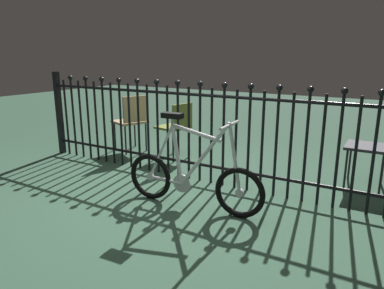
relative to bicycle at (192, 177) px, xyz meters
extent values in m
plane|color=#31513D|center=(-0.28, 0.04, -0.30)|extent=(20.00, 20.00, 0.00)
cylinder|color=black|center=(-2.65, 0.69, 0.24)|extent=(0.03, 0.03, 1.08)
sphere|color=black|center=(-2.65, 0.69, 0.81)|extent=(0.06, 0.06, 0.06)
cylinder|color=black|center=(-2.50, 0.69, 0.24)|extent=(0.03, 0.03, 1.08)
cylinder|color=black|center=(-2.36, 0.69, 0.24)|extent=(0.03, 0.03, 1.08)
sphere|color=black|center=(-2.36, 0.69, 0.81)|extent=(0.06, 0.06, 0.06)
cylinder|color=black|center=(-2.21, 0.69, 0.24)|extent=(0.03, 0.03, 1.08)
cylinder|color=black|center=(-2.06, 0.69, 0.24)|extent=(0.03, 0.03, 1.08)
sphere|color=black|center=(-2.06, 0.69, 0.81)|extent=(0.06, 0.06, 0.06)
cylinder|color=black|center=(-1.92, 0.69, 0.24)|extent=(0.03, 0.03, 1.08)
cylinder|color=black|center=(-1.77, 0.69, 0.24)|extent=(0.03, 0.03, 1.08)
sphere|color=black|center=(-1.77, 0.69, 0.81)|extent=(0.06, 0.06, 0.06)
cylinder|color=black|center=(-1.62, 0.69, 0.24)|extent=(0.03, 0.03, 1.08)
cylinder|color=black|center=(-1.48, 0.69, 0.24)|extent=(0.03, 0.03, 1.08)
sphere|color=black|center=(-1.48, 0.69, 0.81)|extent=(0.06, 0.06, 0.06)
cylinder|color=black|center=(-1.33, 0.69, 0.24)|extent=(0.03, 0.03, 1.08)
cylinder|color=black|center=(-1.18, 0.69, 0.24)|extent=(0.03, 0.03, 1.08)
sphere|color=black|center=(-1.18, 0.69, 0.81)|extent=(0.06, 0.06, 0.06)
cylinder|color=black|center=(-1.04, 0.69, 0.24)|extent=(0.03, 0.03, 1.08)
cylinder|color=black|center=(-0.89, 0.69, 0.24)|extent=(0.03, 0.03, 1.08)
sphere|color=black|center=(-0.89, 0.69, 0.81)|extent=(0.06, 0.06, 0.06)
cylinder|color=black|center=(-0.74, 0.69, 0.24)|extent=(0.03, 0.03, 1.08)
cylinder|color=black|center=(-0.60, 0.69, 0.24)|extent=(0.03, 0.03, 1.08)
sphere|color=black|center=(-0.60, 0.69, 0.81)|extent=(0.06, 0.06, 0.06)
cylinder|color=black|center=(-0.45, 0.69, 0.24)|extent=(0.03, 0.03, 1.08)
cylinder|color=black|center=(-0.30, 0.69, 0.24)|extent=(0.03, 0.03, 1.08)
sphere|color=black|center=(-0.30, 0.69, 0.81)|extent=(0.06, 0.06, 0.06)
cylinder|color=black|center=(-0.16, 0.69, 0.24)|extent=(0.03, 0.03, 1.08)
cylinder|color=black|center=(-0.01, 0.69, 0.24)|extent=(0.03, 0.03, 1.08)
sphere|color=black|center=(-0.01, 0.69, 0.81)|extent=(0.06, 0.06, 0.06)
cylinder|color=black|center=(0.13, 0.69, 0.24)|extent=(0.03, 0.03, 1.08)
cylinder|color=black|center=(0.28, 0.69, 0.24)|extent=(0.03, 0.03, 1.08)
sphere|color=black|center=(0.28, 0.69, 0.81)|extent=(0.06, 0.06, 0.06)
cylinder|color=black|center=(0.43, 0.69, 0.24)|extent=(0.03, 0.03, 1.08)
cylinder|color=black|center=(0.57, 0.69, 0.24)|extent=(0.03, 0.03, 1.08)
sphere|color=black|center=(0.57, 0.69, 0.81)|extent=(0.06, 0.06, 0.06)
cylinder|color=black|center=(0.72, 0.69, 0.24)|extent=(0.03, 0.03, 1.08)
cylinder|color=black|center=(0.87, 0.69, 0.24)|extent=(0.03, 0.03, 1.08)
sphere|color=black|center=(0.87, 0.69, 0.81)|extent=(0.06, 0.06, 0.06)
cylinder|color=black|center=(1.01, 0.69, 0.24)|extent=(0.03, 0.03, 1.08)
cylinder|color=black|center=(1.16, 0.69, 0.24)|extent=(0.03, 0.03, 1.08)
sphere|color=black|center=(1.16, 0.69, 0.81)|extent=(0.06, 0.06, 0.06)
cylinder|color=black|center=(1.31, 0.69, 0.24)|extent=(0.03, 0.03, 1.08)
cylinder|color=black|center=(1.45, 0.69, 0.24)|extent=(0.03, 0.03, 1.08)
sphere|color=black|center=(1.45, 0.69, 0.81)|extent=(0.06, 0.06, 0.06)
cylinder|color=black|center=(-0.28, 0.69, -0.11)|extent=(4.73, 0.03, 0.03)
cylinder|color=black|center=(-0.28, 0.69, 0.69)|extent=(4.73, 0.03, 0.03)
cube|color=black|center=(-2.65, 0.69, 0.29)|extent=(0.07, 0.07, 1.18)
torus|color=black|center=(-0.47, -0.03, -0.07)|extent=(0.47, 0.08, 0.47)
cylinder|color=silver|center=(-0.47, -0.03, -0.07)|extent=(0.08, 0.03, 0.07)
torus|color=black|center=(0.47, 0.03, -0.07)|extent=(0.47, 0.08, 0.47)
cylinder|color=silver|center=(0.47, 0.03, -0.07)|extent=(0.08, 0.03, 0.07)
cylinder|color=silver|center=(0.13, 0.01, 0.24)|extent=(0.50, 0.07, 0.65)
cylinder|color=silver|center=(0.04, 0.00, 0.43)|extent=(0.50, 0.07, 0.14)
cylinder|color=silver|center=(-0.16, -0.01, 0.20)|extent=(0.13, 0.04, 0.57)
cylinder|color=silver|center=(-0.29, -0.02, -0.07)|extent=(0.36, 0.05, 0.04)
cylinder|color=silver|center=(-0.34, -0.02, 0.21)|extent=(0.29, 0.04, 0.56)
cylinder|color=silver|center=(0.42, 0.03, 0.24)|extent=(0.15, 0.04, 0.63)
cylinder|color=silver|center=(0.36, 0.02, 0.54)|extent=(0.03, 0.03, 0.02)
cylinder|color=silver|center=(0.36, 0.02, 0.53)|extent=(0.05, 0.40, 0.03)
cylinder|color=silver|center=(-0.20, -0.01, 0.52)|extent=(0.03, 0.03, 0.07)
cube|color=black|center=(-0.20, -0.01, 0.57)|extent=(0.21, 0.10, 0.05)
cylinder|color=silver|center=(-0.11, -0.01, -0.08)|extent=(0.18, 0.02, 0.18)
cylinder|color=black|center=(1.17, 1.29, -0.08)|extent=(0.02, 0.02, 0.43)
cylinder|color=black|center=(1.17, 1.64, -0.08)|extent=(0.02, 0.02, 0.43)
cylinder|color=black|center=(1.52, 1.29, -0.08)|extent=(0.02, 0.02, 0.43)
cylinder|color=black|center=(1.52, 1.64, -0.08)|extent=(0.02, 0.02, 0.43)
cube|color=#2D2D33|center=(1.34, 1.46, 0.15)|extent=(0.43, 0.43, 0.03)
cylinder|color=black|center=(-1.26, 1.18, -0.09)|extent=(0.02, 0.02, 0.43)
cylinder|color=black|center=(-1.21, 1.48, -0.09)|extent=(0.02, 0.02, 0.43)
cylinder|color=black|center=(-0.96, 1.12, -0.09)|extent=(0.02, 0.02, 0.43)
cylinder|color=black|center=(-0.90, 1.43, -0.09)|extent=(0.02, 0.02, 0.43)
cube|color=olive|center=(-1.08, 1.30, 0.14)|extent=(0.45, 0.45, 0.03)
cube|color=olive|center=(-0.90, 1.27, 0.32)|extent=(0.10, 0.36, 0.32)
cylinder|color=black|center=(-2.08, 1.20, -0.09)|extent=(0.02, 0.02, 0.43)
cylinder|color=black|center=(-1.95, 1.52, -0.09)|extent=(0.02, 0.02, 0.43)
cylinder|color=black|center=(-1.76, 1.08, -0.09)|extent=(0.02, 0.02, 0.43)
cylinder|color=black|center=(-1.64, 1.40, -0.09)|extent=(0.02, 0.02, 0.43)
cube|color=tan|center=(-1.86, 1.30, 0.14)|extent=(0.55, 0.55, 0.03)
cube|color=tan|center=(-1.67, 1.23, 0.36)|extent=(0.17, 0.39, 0.37)
camera|label=1|loc=(1.61, -2.71, 1.13)|focal=33.24mm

